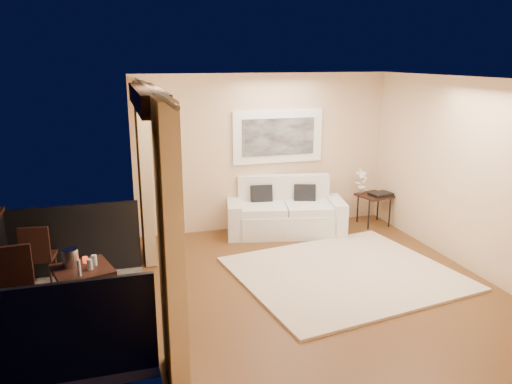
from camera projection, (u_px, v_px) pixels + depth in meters
name	position (u px, v px, depth m)	size (l,w,h in m)	color
floor	(318.00, 283.00, 6.73)	(5.00, 5.00, 0.00)	brown
room_shell	(147.00, 98.00, 5.49)	(5.00, 6.40, 5.00)	white
balcony	(55.00, 304.00, 5.79)	(1.81, 2.60, 1.17)	#605B56
curtains	(154.00, 201.00, 5.81)	(0.16, 4.80, 2.64)	tan
artwork	(278.00, 137.00, 8.66)	(1.62, 0.07, 0.92)	white
rug	(344.00, 273.00, 7.00)	(2.87, 2.50, 0.04)	beige
sofa	(285.00, 213.00, 8.65)	(2.12, 1.25, 0.96)	silver
side_table	(374.00, 198.00, 8.97)	(0.63, 0.63, 0.57)	black
tray	(381.00, 194.00, 8.90)	(0.38, 0.28, 0.05)	black
orchid	(362.00, 181.00, 9.01)	(0.23, 0.16, 0.44)	white
bistro_table	(83.00, 275.00, 5.53)	(0.74, 0.74, 0.70)	black
balcony_chair_far	(37.00, 252.00, 6.48)	(0.42, 0.42, 0.87)	black
balcony_chair_near	(12.00, 286.00, 5.32)	(0.46, 0.46, 1.01)	black
ice_bucket	(70.00, 258.00, 5.54)	(0.18, 0.18, 0.20)	silver
candle	(85.00, 260.00, 5.65)	(0.06, 0.06, 0.07)	red
vase	(79.00, 268.00, 5.29)	(0.04, 0.04, 0.18)	silver
glass_a	(90.00, 264.00, 5.46)	(0.06, 0.06, 0.12)	silver
glass_b	(94.00, 260.00, 5.57)	(0.06, 0.06, 0.12)	silver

